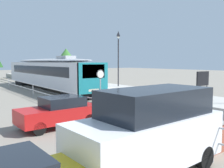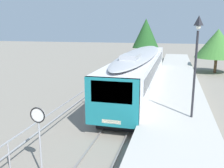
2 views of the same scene
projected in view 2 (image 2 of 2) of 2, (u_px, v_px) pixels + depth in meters
The scene contains 9 objects.
ground_plane at pixel (95, 101), 19.28m from camera, with size 160.00×160.00×0.00m, color gray.
track_rails at pixel (132, 103), 18.54m from camera, with size 3.20×60.00×0.14m.
commuter_train at pixel (140, 68), 21.80m from camera, with size 2.82×20.72×3.74m.
station_platform at pixel (176, 101), 17.66m from camera, with size 3.90×60.00×0.90m, color #B7B5AD.
platform_lamp_mid_platform at pixel (197, 48), 12.40m from camera, with size 0.34×0.34×5.35m.
speed_limit_sign at pixel (38, 125), 9.02m from camera, with size 0.61×0.10×2.81m.
carpark_fence at pixel (8, 149), 9.71m from camera, with size 0.06×36.06×1.25m.
tree_behind_carpark at pixel (217, 43), 30.60m from camera, with size 5.45×5.45×5.59m.
tree_behind_station_far at pixel (146, 33), 43.09m from camera, with size 4.70×4.70×7.35m.
Camera 2 is at (2.95, 4.43, 5.60)m, focal length 38.99 mm.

